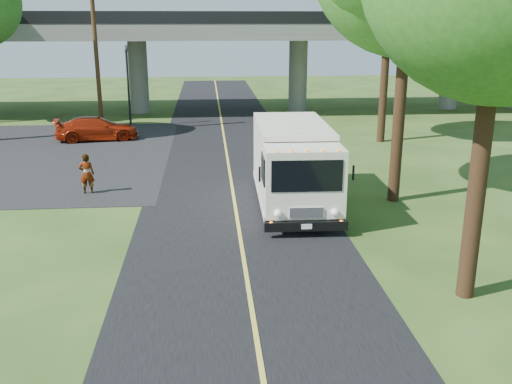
{
  "coord_description": "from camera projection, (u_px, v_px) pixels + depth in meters",
  "views": [
    {
      "loc": [
        -0.96,
        -11.71,
        6.77
      ],
      "look_at": [
        0.5,
        5.28,
        1.6
      ],
      "focal_mm": 40.0,
      "sensor_mm": 36.0,
      "label": 1
    }
  ],
  "objects": [
    {
      "name": "parking_lot",
      "position": [
        14.0,
        156.0,
        29.47
      ],
      "size": [
        16.0,
        18.0,
        0.01
      ],
      "primitive_type": "cube",
      "color": "black",
      "rests_on": "ground"
    },
    {
      "name": "ground",
      "position": [
        254.0,
        324.0,
        13.21
      ],
      "size": [
        120.0,
        120.0,
        0.0
      ],
      "primitive_type": "plane",
      "color": "#253F16",
      "rests_on": "ground"
    },
    {
      "name": "overpass",
      "position": [
        219.0,
        50.0,
        42.39
      ],
      "size": [
        54.0,
        10.0,
        7.3
      ],
      "color": "slate",
      "rests_on": "ground"
    },
    {
      "name": "lane_line",
      "position": [
        233.0,
        196.0,
        22.73
      ],
      "size": [
        0.12,
        90.0,
        0.01
      ],
      "primitive_type": "cube",
      "color": "gold",
      "rests_on": "road"
    },
    {
      "name": "step_van",
      "position": [
        293.0,
        163.0,
        21.29
      ],
      "size": [
        2.82,
        7.27,
        3.03
      ],
      "rotation": [
        0.0,
        0.0,
        -0.02
      ],
      "color": "silver",
      "rests_on": "ground"
    },
    {
      "name": "pedestrian",
      "position": [
        87.0,
        174.0,
        22.9
      ],
      "size": [
        0.63,
        0.44,
        1.64
      ],
      "primitive_type": "imported",
      "rotation": [
        0.0,
        0.0,
        3.22
      ],
      "color": "gray",
      "rests_on": "ground"
    },
    {
      "name": "traffic_signal",
      "position": [
        128.0,
        77.0,
        36.58
      ],
      "size": [
        0.18,
        0.22,
        5.2
      ],
      "color": "black",
      "rests_on": "ground"
    },
    {
      "name": "utility_pole",
      "position": [
        97.0,
        57.0,
        34.14
      ],
      "size": [
        1.6,
        0.26,
        9.0
      ],
      "color": "#472D19",
      "rests_on": "ground"
    },
    {
      "name": "road",
      "position": [
        233.0,
        196.0,
        22.74
      ],
      "size": [
        7.0,
        90.0,
        0.02
      ],
      "primitive_type": "cube",
      "color": "black",
      "rests_on": "ground"
    },
    {
      "name": "red_sedan",
      "position": [
        97.0,
        128.0,
        33.2
      ],
      "size": [
        4.95,
        2.61,
        1.37
      ],
      "primitive_type": "imported",
      "rotation": [
        0.0,
        0.0,
        1.72
      ],
      "color": "maroon",
      "rests_on": "ground"
    }
  ]
}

